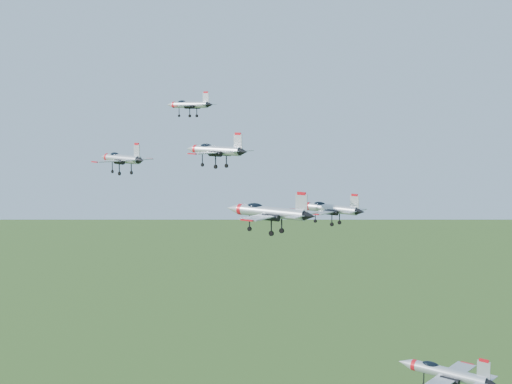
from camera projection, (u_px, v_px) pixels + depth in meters
The scene contains 6 objects.
jet_lead at pixel (189, 105), 138.49m from camera, with size 11.76×9.72×3.14m.
jet_left_high at pixel (215, 150), 112.97m from camera, with size 13.57×11.20×3.63m.
jet_right_high at pixel (121, 158), 104.37m from camera, with size 11.38×9.50×3.04m.
jet_left_low at pixel (330, 208), 113.22m from camera, with size 12.47×10.22×3.35m.
jet_right_low at pixel (268, 212), 87.76m from camera, with size 13.08×10.82×3.49m.
jet_trail at pixel (445, 372), 91.85m from camera, with size 13.68×11.22×3.67m.
Camera 1 is at (70.99, -85.50, 156.30)m, focal length 50.00 mm.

